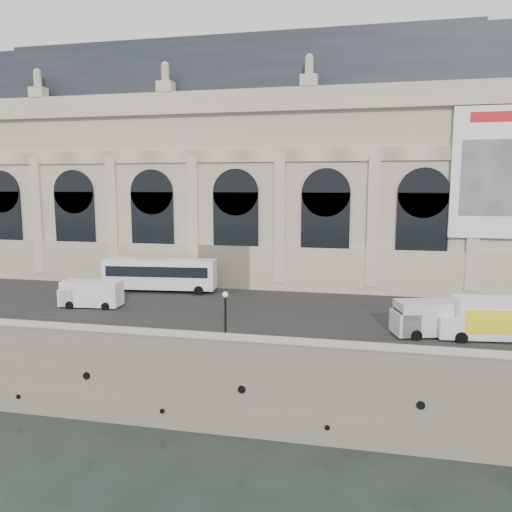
{
  "coord_description": "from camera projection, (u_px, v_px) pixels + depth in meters",
  "views": [
    {
      "loc": [
        9.95,
        -32.34,
        17.8
      ],
      "look_at": [
        -1.71,
        22.0,
        9.87
      ],
      "focal_mm": 35.0,
      "sensor_mm": 36.0,
      "label": 1
    }
  ],
  "objects": [
    {
      "name": "ground",
      "position": [
        215.0,
        434.0,
        35.88
      ],
      "size": [
        260.0,
        260.0,
        0.0
      ],
      "primitive_type": "plane",
      "color": "black",
      "rests_on": "ground"
    },
    {
      "name": "quay",
      "position": [
        288.0,
        292.0,
        69.34
      ],
      "size": [
        160.0,
        70.0,
        6.0
      ],
      "primitive_type": "cube",
      "color": "gray",
      "rests_on": "ground"
    },
    {
      "name": "street",
      "position": [
        256.0,
        307.0,
        48.58
      ],
      "size": [
        160.0,
        24.0,
        0.06
      ],
      "primitive_type": "cube",
      "color": "#2D2D2D",
      "rests_on": "quay"
    },
    {
      "name": "parapet",
      "position": [
        216.0,
        343.0,
        35.53
      ],
      "size": [
        160.0,
        1.4,
        1.21
      ],
      "color": "gray",
      "rests_on": "quay"
    },
    {
      "name": "museum",
      "position": [
        238.0,
        170.0,
        64.21
      ],
      "size": [
        69.0,
        18.7,
        29.1
      ],
      "color": "#C4B497",
      "rests_on": "quay"
    },
    {
      "name": "bus_left",
      "position": [
        160.0,
        274.0,
        55.22
      ],
      "size": [
        12.66,
        3.92,
        3.67
      ],
      "color": "white",
      "rests_on": "quay"
    },
    {
      "name": "van_b",
      "position": [
        89.0,
        294.0,
        48.42
      ],
      "size": [
        6.01,
        2.81,
        2.6
      ],
      "color": "white",
      "rests_on": "quay"
    },
    {
      "name": "van_c",
      "position": [
        430.0,
        318.0,
        39.14
      ],
      "size": [
        6.69,
        4.08,
        2.8
      ],
      "color": "silver",
      "rests_on": "quay"
    },
    {
      "name": "box_truck",
      "position": [
        493.0,
        319.0,
        38.2
      ],
      "size": [
        8.24,
        3.63,
        3.22
      ],
      "color": "white",
      "rests_on": "quay"
    },
    {
      "name": "lamp_right",
      "position": [
        226.0,
        320.0,
        36.4
      ],
      "size": [
        0.42,
        0.42,
        4.14
      ],
      "color": "black",
      "rests_on": "quay"
    }
  ]
}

